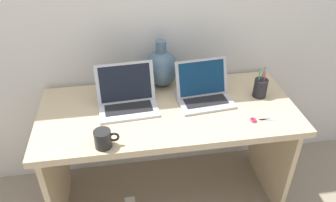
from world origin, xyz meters
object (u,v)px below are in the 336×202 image
(laptop_left, at_px, (127,96))
(laptop_right, at_px, (203,90))
(pen_cup, at_px, (260,88))
(coffee_mug, at_px, (103,139))
(scissors, at_px, (259,120))
(green_vase, at_px, (161,68))

(laptop_left, bearing_deg, laptop_right, -0.29)
(laptop_left, distance_m, pen_cup, 0.78)
(laptop_left, height_order, laptop_right, laptop_left)
(coffee_mug, bearing_deg, pen_cup, 18.65)
(laptop_right, xyz_separation_m, scissors, (0.25, -0.25, -0.06))
(laptop_left, relative_size, green_vase, 1.16)
(green_vase, bearing_deg, coffee_mug, -123.73)
(laptop_right, bearing_deg, coffee_mug, -150.06)
(laptop_right, xyz_separation_m, pen_cup, (0.34, -0.02, -0.00))
(coffee_mug, xyz_separation_m, scissors, (0.82, 0.08, -0.04))
(laptop_right, relative_size, green_vase, 1.11)
(scissors, bearing_deg, green_vase, 135.72)
(laptop_left, bearing_deg, coffee_mug, -111.53)
(green_vase, height_order, coffee_mug, green_vase)
(laptop_left, bearing_deg, green_vase, 41.68)
(laptop_left, distance_m, coffee_mug, 0.36)
(laptop_left, distance_m, scissors, 0.74)
(laptop_left, distance_m, laptop_right, 0.44)
(laptop_left, bearing_deg, pen_cup, -1.79)
(green_vase, bearing_deg, pen_cup, -21.87)
(green_vase, relative_size, scissors, 2.00)
(coffee_mug, xyz_separation_m, pen_cup, (0.91, 0.31, 0.01))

